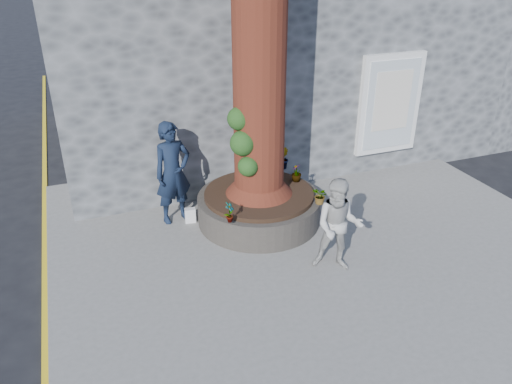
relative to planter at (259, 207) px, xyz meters
name	(u,v)px	position (x,y,z in m)	size (l,w,h in m)	color
ground	(257,297)	(-0.80, -2.00, -0.41)	(120.00, 120.00, 0.00)	black
pavement	(315,242)	(0.70, -1.00, -0.35)	(9.00, 8.00, 0.12)	slate
yellow_line	(45,303)	(-3.85, -1.00, -0.41)	(0.10, 30.00, 0.01)	yellow
stone_shop	(248,15)	(1.70, 5.20, 2.75)	(10.30, 8.30, 6.30)	#454749
neighbour_shop	(487,8)	(9.70, 5.20, 2.59)	(6.00, 8.00, 6.00)	#454749
planter	(259,207)	(0.00, 0.00, 0.00)	(2.30, 2.30, 0.60)	black
man	(173,173)	(-1.46, 0.60, 0.68)	(0.71, 0.47, 1.95)	#121C31
woman	(338,226)	(0.62, -1.87, 0.49)	(0.76, 0.59, 1.57)	#B5B4AE
shopping_bag	(190,215)	(-1.24, 0.40, -0.15)	(0.20, 0.12, 0.28)	white
plant_a	(230,212)	(-0.85, -0.85, 0.49)	(0.19, 0.13, 0.37)	gray
plant_b	(283,158)	(0.85, 0.85, 0.53)	(0.24, 0.23, 0.44)	gray
plant_c	(297,173)	(0.85, 0.19, 0.48)	(0.20, 0.20, 0.35)	gray
plant_d	(321,196)	(0.85, -0.81, 0.46)	(0.28, 0.25, 0.31)	gray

